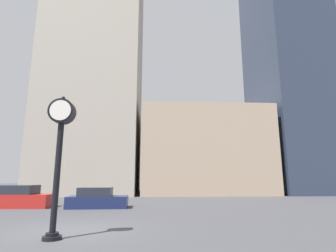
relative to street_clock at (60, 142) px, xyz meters
The scene contains 7 objects.
ground_plane 3.44m from the street_clock, 84.16° to the left, with size 200.00×200.00×0.00m, color #424247.
building_tall_tower 29.57m from the street_clock, 100.43° to the left, with size 11.96×12.00×34.93m.
building_storefront_row 27.30m from the street_clock, 69.13° to the left, with size 15.59×12.00×10.50m.
building_glass_modern 36.50m from the street_clock, 48.77° to the left, with size 8.27×12.00×33.74m.
street_clock is the anchor object (origin of this frame).
car_red 11.56m from the street_clock, 120.49° to the left, with size 4.31×2.01×1.46m.
car_navy 9.59m from the street_clock, 92.91° to the left, with size 3.93×1.95×1.32m.
Camera 1 is at (3.00, -10.45, 1.90)m, focal length 28.00 mm.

